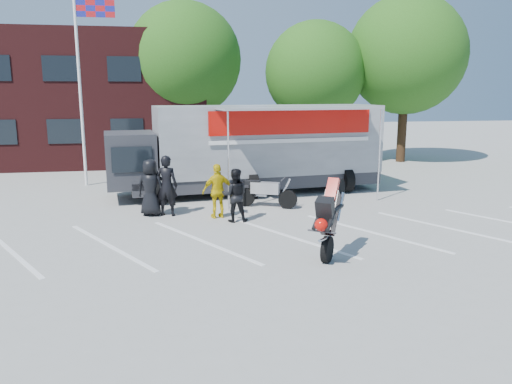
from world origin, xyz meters
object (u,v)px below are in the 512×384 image
object	(u,v)px
parked_motorcycle	(267,207)
spectator_hivis	(218,191)
spectator_leather_a	(151,188)
flagpole	(85,63)
transporter_truck	(256,192)
tree_left	(184,60)
tree_right	(406,55)
stunt_bike_rider	(334,254)
tree_mid	(315,72)
spectator_leather_b	(167,186)
spectator_leather_c	(235,195)

from	to	relation	value
parked_motorcycle	spectator_hivis	world-z (taller)	spectator_hivis
spectator_leather_a	parked_motorcycle	bearing A→B (deg)	-152.97
flagpole	transporter_truck	xyz separation A→B (m)	(6.62, -2.73, -5.05)
spectator_hivis	transporter_truck	bearing A→B (deg)	-127.27
flagpole	tree_left	distance (m)	7.37
tree_right	stunt_bike_rider	world-z (taller)	tree_right
tree_left	spectator_leather_a	world-z (taller)	tree_left
flagpole	stunt_bike_rider	xyz separation A→B (m)	(7.17, -10.61, -5.05)
tree_mid	tree_right	world-z (taller)	tree_right
spectator_leather_a	spectator_leather_b	distance (m)	0.52
spectator_leather_b	parked_motorcycle	bearing A→B (deg)	-152.95
tree_left	spectator_leather_c	size ratio (longest dim) A/B	5.26
stunt_bike_rider	parked_motorcycle	bearing A→B (deg)	131.46
spectator_leather_b	spectator_leather_c	world-z (taller)	spectator_leather_b
tree_left	parked_motorcycle	bearing A→B (deg)	-78.83
flagpole	stunt_bike_rider	bearing A→B (deg)	-55.94
transporter_truck	spectator_hivis	bearing A→B (deg)	-123.31
parked_motorcycle	spectator_leather_b	size ratio (longest dim) A/B	1.11
stunt_bike_rider	spectator_leather_b	distance (m)	6.22
spectator_leather_a	spectator_hivis	distance (m)	2.19
spectator_leather_c	tree_right	bearing A→B (deg)	-125.91
flagpole	spectator_leather_b	world-z (taller)	flagpole
tree_right	spectator_leather_c	world-z (taller)	tree_right
tree_left	spectator_hivis	size ratio (longest dim) A/B	5.03
spectator_hivis	tree_left	bearing A→B (deg)	-98.59
tree_left	stunt_bike_rider	size ratio (longest dim) A/B	4.12
spectator_leather_a	tree_mid	bearing A→B (deg)	-108.13
tree_mid	spectator_leather_c	xyz separation A→B (m)	(-6.07, -12.09, -4.12)
stunt_bike_rider	spectator_leather_b	size ratio (longest dim) A/B	1.07
parked_motorcycle	stunt_bike_rider	world-z (taller)	stunt_bike_rider
tree_mid	stunt_bike_rider	distance (m)	16.87
tree_mid	transporter_truck	world-z (taller)	tree_mid
spectator_leather_c	tree_mid	bearing A→B (deg)	-108.89
transporter_truck	spectator_leather_a	distance (m)	5.16
stunt_bike_rider	spectator_leather_a	size ratio (longest dim) A/B	1.15
tree_mid	spectator_leather_c	distance (m)	14.14
parked_motorcycle	spectator_leather_a	distance (m)	4.00
transporter_truck	parked_motorcycle	size ratio (longest dim) A/B	4.92
flagpole	spectator_leather_a	world-z (taller)	flagpole
tree_right	flagpole	bearing A→B (deg)	-164.52
tree_mid	parked_motorcycle	xyz separation A→B (m)	(-4.75, -10.41, -4.94)
parked_motorcycle	spectator_hivis	xyz separation A→B (m)	(-1.78, -1.13, 0.86)
tree_right	parked_motorcycle	world-z (taller)	tree_right
flagpole	tree_right	world-z (taller)	tree_right
spectator_leather_c	spectator_hivis	bearing A→B (deg)	-41.96
tree_right	transporter_truck	distance (m)	13.39
transporter_truck	spectator_leather_c	distance (m)	4.67
tree_mid	tree_right	bearing A→B (deg)	-5.71
parked_motorcycle	spectator_hivis	size ratio (longest dim) A/B	1.26
flagpole	tree_right	distance (m)	16.88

